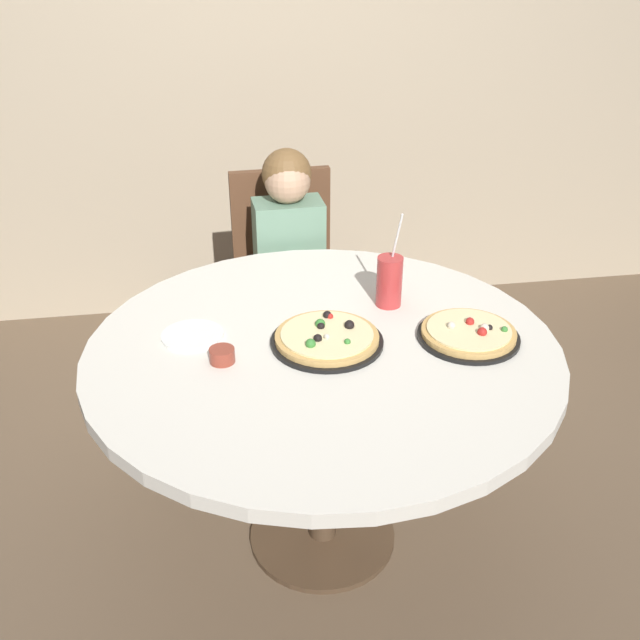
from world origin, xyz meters
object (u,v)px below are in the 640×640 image
Objects in this scene: dining_table at (323,369)px; diner_child at (293,307)px; sauce_bowl at (222,355)px; pizza_veggie at (327,339)px; plate_small at (192,335)px; pizza_cheese at (469,334)px; soda_cup at (389,281)px; chair_wooden at (286,277)px.

dining_table is 1.24× the size of diner_child.
dining_table is at bearing 9.82° from sauce_bowl.
pizza_veggie is 1.79× the size of plate_small.
pizza_veggie is (0.01, -0.00, 0.10)m from dining_table.
diner_child reaches higher than pizza_cheese.
pizza_cheese is 0.96× the size of soda_cup.
diner_child is at bearing 118.30° from pizza_cheese.
pizza_cheese is at bearing -61.70° from diner_child.
sauce_bowl reaches higher than plate_small.
sauce_bowl is (-0.70, -0.01, 0.00)m from pizza_cheese.
sauce_bowl is at bearing -154.25° from soda_cup.
chair_wooden is 2.96× the size of pizza_veggie.
chair_wooden is at bearing 66.13° from plate_small.
sauce_bowl is at bearing -106.27° from chair_wooden.
dining_table is 19.24× the size of sauce_bowl.
soda_cup reaches higher than pizza_veggie.
pizza_veggie is 1.05× the size of soda_cup.
pizza_cheese reaches higher than dining_table.
diner_child is 0.92m from pizza_cheese.
chair_wooden is 0.19m from diner_child.
soda_cup reaches higher than dining_table.
diner_child reaches higher than chair_wooden.
dining_table is at bearing -139.68° from soda_cup.
pizza_cheese is 1.63× the size of plate_small.
sauce_bowl is at bearing -170.18° from dining_table.
pizza_cheese is at bearing -53.85° from soda_cup.
dining_table is at bearing 173.35° from pizza_veggie.
soda_cup is at bearing 126.15° from pizza_cheese.
plate_small is at bearing 170.14° from pizza_cheese.
pizza_veggie is (0.02, -0.92, 0.24)m from chair_wooden.
chair_wooden is 0.95m from pizza_veggie.
dining_table is 0.92m from chair_wooden.
chair_wooden is 0.92m from plate_small.
plate_small is (-0.36, -0.82, 0.22)m from chair_wooden.
pizza_veggie reaches higher than sauce_bowl.
dining_table is 4.19× the size of pizza_veggie.
diner_child is at bearing 89.75° from dining_table.
pizza_veggie is at bearing 174.92° from pizza_cheese.
dining_table is 0.75m from diner_child.
chair_wooden is 0.88× the size of diner_child.
chair_wooden is at bearing 73.73° from sauce_bowl.
sauce_bowl is (-0.30, -0.05, 0.00)m from pizza_veggie.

